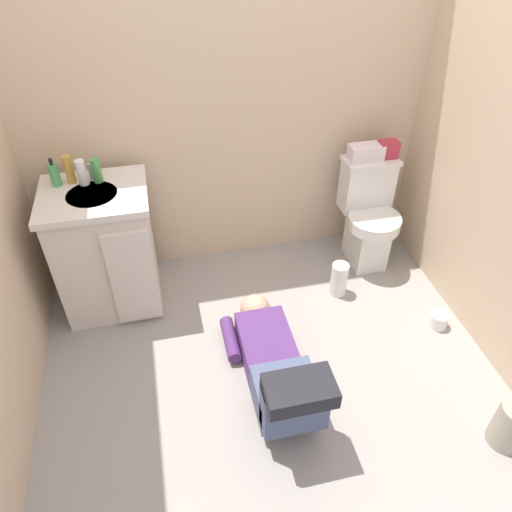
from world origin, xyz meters
TOP-DOWN VIEW (x-y plane):
  - ground_plane at (0.00, 0.00)m, footprint 3.01×3.08m
  - wall_back at (0.00, 1.08)m, footprint 2.67×0.08m
  - toilet at (0.90, 0.77)m, footprint 0.36×0.46m
  - vanity_cabinet at (-0.83, 0.71)m, footprint 0.60×0.53m
  - faucet at (-0.84, 0.86)m, footprint 0.02×0.02m
  - person_plumber at (0.00, -0.19)m, footprint 0.39×1.06m
  - tissue_box at (0.85, 0.86)m, footprint 0.22×0.11m
  - toiletry_bag at (1.00, 0.86)m, footprint 0.12×0.09m
  - soap_dispenser at (-1.03, 0.84)m, footprint 0.06×0.06m
  - bottle_amber at (-0.95, 0.85)m, footprint 0.05×0.05m
  - bottle_white at (-0.88, 0.82)m, footprint 0.05×0.05m
  - bottle_green at (-0.80, 0.83)m, footprint 0.05×0.05m
  - trash_can at (1.04, -0.74)m, footprint 0.17×0.17m
  - paper_towel_roll at (0.60, 0.45)m, footprint 0.11×0.11m
  - toilet_paper_roll at (1.10, 0.03)m, footprint 0.11×0.11m

SIDE VIEW (x-z plane):
  - ground_plane at x=0.00m, z-range -0.04..0.00m
  - toilet_paper_roll at x=1.10m, z-range 0.00..0.10m
  - paper_towel_roll at x=0.60m, z-range 0.00..0.24m
  - trash_can at x=1.04m, z-range 0.00..0.27m
  - person_plumber at x=0.00m, z-range -0.08..0.44m
  - toilet at x=0.90m, z-range -0.01..0.74m
  - vanity_cabinet at x=-0.83m, z-range 0.01..0.83m
  - tissue_box at x=0.85m, z-range 0.75..0.85m
  - toiletry_bag at x=1.00m, z-range 0.75..0.86m
  - faucet at x=-0.84m, z-range 0.82..0.92m
  - soap_dispenser at x=-1.03m, z-range 0.80..0.97m
  - bottle_green at x=-0.80m, z-range 0.82..0.96m
  - bottle_white at x=-0.88m, z-range 0.82..0.97m
  - bottle_amber at x=-0.95m, z-range 0.82..0.99m
  - wall_back at x=0.00m, z-range 0.00..2.40m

